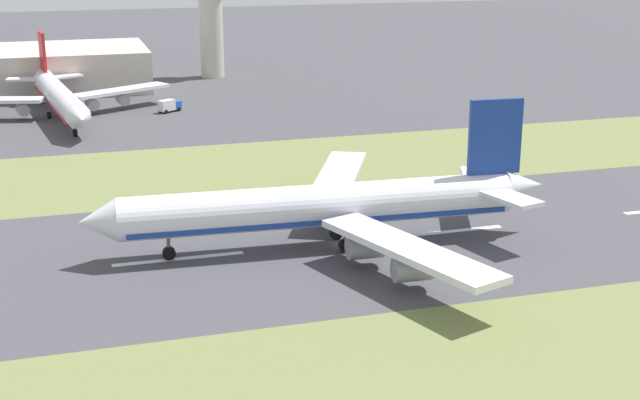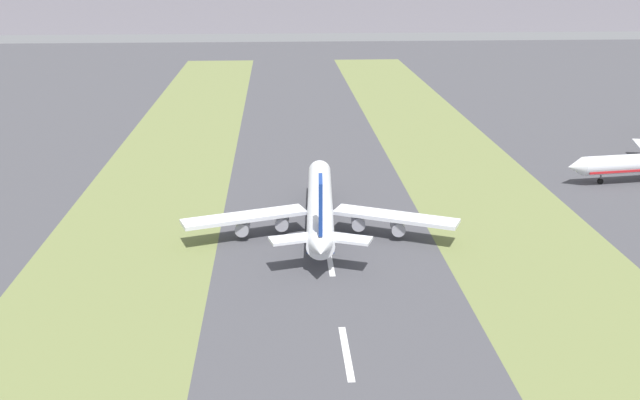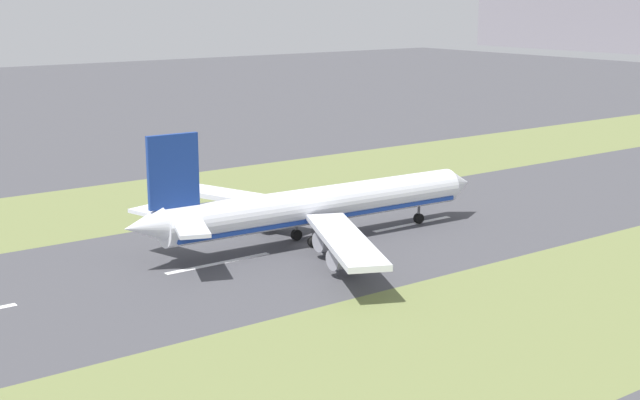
# 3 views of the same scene
# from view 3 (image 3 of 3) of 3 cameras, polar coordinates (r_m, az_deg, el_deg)

# --- Properties ---
(ground_plane) EXTENTS (800.00, 800.00, 0.00)m
(ground_plane) POSITION_cam_3_polar(r_m,az_deg,el_deg) (145.97, -0.86, -2.93)
(ground_plane) COLOR #424247
(grass_median_west) EXTENTS (40.00, 600.00, 0.01)m
(grass_median_west) POSITION_cam_3_polar(r_m,az_deg,el_deg) (183.26, -9.11, 0.21)
(grass_median_west) COLOR olive
(grass_median_west) RESTS_ON ground
(grass_median_east) EXTENTS (40.00, 600.00, 0.01)m
(grass_median_east) POSITION_cam_3_polar(r_m,az_deg,el_deg) (114.36, 12.58, -7.83)
(grass_median_east) COLOR olive
(grass_median_east) RESTS_ON ground
(centreline_dash_mid) EXTENTS (1.20, 18.00, 0.01)m
(centreline_dash_mid) POSITION_cam_3_polar(r_m,az_deg,el_deg) (137.34, -6.49, -4.04)
(centreline_dash_mid) COLOR silver
(centreline_dash_mid) RESTS_ON ground
(centreline_dash_far) EXTENTS (1.20, 18.00, 0.01)m
(centreline_dash_far) POSITION_cam_3_polar(r_m,az_deg,el_deg) (160.29, 5.95, -1.54)
(centreline_dash_far) COLOR silver
(centreline_dash_far) RESTS_ON ground
(airplane_main_jet) EXTENTS (64.04, 67.20, 20.20)m
(airplane_main_jet) POSITION_cam_3_polar(r_m,az_deg,el_deg) (146.11, -0.62, -0.47)
(airplane_main_jet) COLOR silver
(airplane_main_jet) RESTS_ON ground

